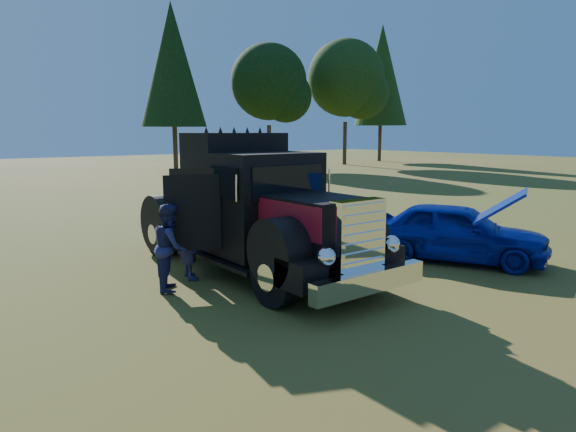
{
  "coord_description": "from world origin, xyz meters",
  "views": [
    {
      "loc": [
        -5.85,
        -6.1,
        3.02
      ],
      "look_at": [
        0.33,
        1.9,
        1.36
      ],
      "focal_mm": 32.0,
      "sensor_mm": 36.0,
      "label": 1
    }
  ],
  "objects_px": {
    "diamond_t_truck": "(257,214)",
    "hotrod_coupe": "(456,232)",
    "spectator_near": "(189,232)",
    "spectator_far": "(171,247)"
  },
  "relations": [
    {
      "from": "diamond_t_truck",
      "to": "hotrod_coupe",
      "type": "xyz_separation_m",
      "value": [
        4.25,
        -2.08,
        -0.58
      ]
    },
    {
      "from": "spectator_near",
      "to": "spectator_far",
      "type": "bearing_deg",
      "value": 137.45
    },
    {
      "from": "diamond_t_truck",
      "to": "spectator_far",
      "type": "distance_m",
      "value": 2.07
    },
    {
      "from": "diamond_t_truck",
      "to": "hotrod_coupe",
      "type": "height_order",
      "value": "diamond_t_truck"
    },
    {
      "from": "diamond_t_truck",
      "to": "spectator_far",
      "type": "xyz_separation_m",
      "value": [
        -2.03,
        -0.05,
        -0.44
      ]
    },
    {
      "from": "diamond_t_truck",
      "to": "spectator_far",
      "type": "relative_size",
      "value": 4.25
    },
    {
      "from": "spectator_near",
      "to": "spectator_far",
      "type": "distance_m",
      "value": 0.8
    },
    {
      "from": "hotrod_coupe",
      "to": "spectator_near",
      "type": "height_order",
      "value": "spectator_near"
    },
    {
      "from": "diamond_t_truck",
      "to": "hotrod_coupe",
      "type": "relative_size",
      "value": 1.62
    },
    {
      "from": "spectator_near",
      "to": "hotrod_coupe",
      "type": "bearing_deg",
      "value": -103.33
    }
  ]
}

